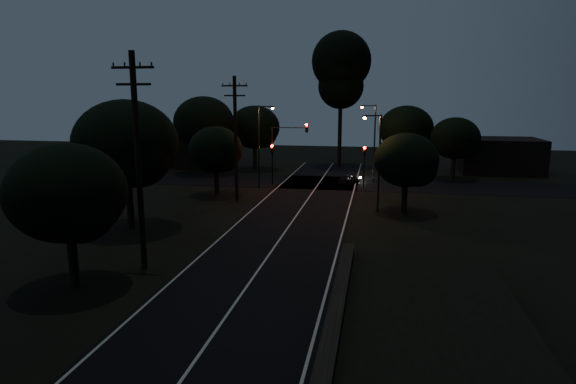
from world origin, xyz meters
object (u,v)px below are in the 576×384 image
(utility_pole_far, at_px, (236,137))
(streetlight_a, at_px, (261,141))
(tall_pine, at_px, (341,69))
(signal_right, at_px, (364,159))
(signal_left, at_px, (272,157))
(streetlight_b, at_px, (373,137))
(utility_pole_mid, at_px, (138,159))
(signal_mast, at_px, (289,142))
(streetlight_c, at_px, (377,156))
(car, at_px, (349,179))

(utility_pole_far, height_order, streetlight_a, utility_pole_far)
(tall_pine, xyz_separation_m, signal_right, (3.60, -15.01, -9.35))
(signal_left, bearing_deg, signal_right, 0.00)
(streetlight_b, bearing_deg, streetlight_a, -150.52)
(utility_pole_mid, height_order, tall_pine, tall_pine)
(signal_mast, distance_m, streetlight_c, 13.28)
(signal_left, height_order, car, signal_left)
(streetlight_a, height_order, streetlight_b, same)
(signal_left, relative_size, signal_right, 1.00)
(streetlight_b, relative_size, car, 2.62)
(utility_pole_mid, xyz_separation_m, streetlight_c, (11.83, 15.00, -1.39))
(utility_pole_far, distance_m, streetlight_b, 16.51)
(signal_right, height_order, car, signal_right)
(signal_right, height_order, streetlight_c, streetlight_c)
(utility_pole_far, xyz_separation_m, streetlight_a, (0.69, 6.00, -0.85))
(signal_right, bearing_deg, utility_pole_mid, -112.99)
(streetlight_b, xyz_separation_m, car, (-2.26, -2.29, -4.12))
(utility_pole_mid, xyz_separation_m, car, (9.04, 26.71, -5.22))
(tall_pine, height_order, signal_right, tall_pine)
(signal_left, bearing_deg, car, 12.69)
(tall_pine, bearing_deg, streetlight_b, -68.62)
(signal_mast, bearing_deg, streetlight_b, 25.99)
(utility_pole_mid, distance_m, car, 28.68)
(utility_pole_mid, relative_size, streetlight_c, 1.47)
(signal_right, xyz_separation_m, car, (-1.56, 1.72, -2.32))
(signal_mast, relative_size, car, 2.05)
(signal_right, height_order, streetlight_b, streetlight_b)
(signal_left, bearing_deg, utility_pole_far, -99.94)
(utility_pole_far, xyz_separation_m, signal_mast, (3.09, 7.99, -1.15))
(utility_pole_mid, bearing_deg, signal_right, 67.01)
(signal_left, relative_size, streetlight_b, 0.51)
(tall_pine, bearing_deg, utility_pole_mid, -99.93)
(utility_pole_mid, relative_size, signal_left, 2.68)
(signal_left, relative_size, signal_mast, 0.66)
(utility_pole_mid, xyz_separation_m, utility_pole_far, (0.00, 17.00, -0.25))
(signal_left, distance_m, signal_right, 9.20)
(streetlight_a, relative_size, streetlight_c, 1.07)
(utility_pole_far, relative_size, signal_mast, 1.68)
(utility_pole_far, relative_size, signal_right, 2.56)
(streetlight_c, bearing_deg, utility_pole_mid, -128.26)
(tall_pine, distance_m, car, 17.80)
(tall_pine, bearing_deg, signal_left, -110.46)
(signal_left, relative_size, streetlight_c, 0.55)
(signal_left, bearing_deg, signal_mast, 0.13)
(utility_pole_far, bearing_deg, tall_pine, 73.07)
(utility_pole_far, height_order, streetlight_c, utility_pole_far)
(signal_left, xyz_separation_m, streetlight_c, (10.43, -9.99, 1.51))
(signal_left, xyz_separation_m, streetlight_a, (-0.71, -1.99, 1.80))
(tall_pine, relative_size, signal_right, 4.12)
(utility_pole_mid, xyz_separation_m, streetlight_a, (0.69, 23.00, -1.10))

